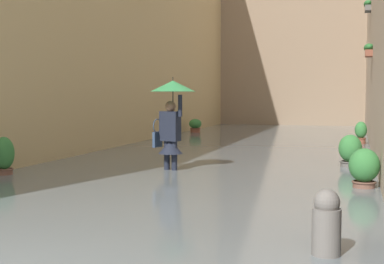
{
  "coord_description": "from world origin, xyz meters",
  "views": [
    {
      "loc": [
        -3.18,
        2.95,
        1.75
      ],
      "look_at": [
        0.18,
        -8.32,
        0.95
      ],
      "focal_mm": 51.8,
      "sensor_mm": 36.0,
      "label": 1
    }
  ],
  "objects_px": {
    "potted_plant_near_left": "(361,135)",
    "potted_plant_far_left": "(350,154)",
    "potted_plant_far_right": "(195,127)",
    "potted_plant_mid_left": "(364,171)",
    "potted_plant_near_right": "(4,159)",
    "mooring_bollard": "(326,233)",
    "person_wading": "(172,111)"
  },
  "relations": [
    {
      "from": "potted_plant_far_right",
      "to": "potted_plant_far_left",
      "type": "xyz_separation_m",
      "value": [
        -6.15,
        9.32,
        0.06
      ]
    },
    {
      "from": "potted_plant_near_right",
      "to": "person_wading",
      "type": "bearing_deg",
      "value": -152.1
    },
    {
      "from": "potted_plant_far_right",
      "to": "mooring_bollard",
      "type": "bearing_deg",
      "value": 110.44
    },
    {
      "from": "person_wading",
      "to": "potted_plant_near_left",
      "type": "relative_size",
      "value": 2.32
    },
    {
      "from": "potted_plant_near_left",
      "to": "person_wading",
      "type": "bearing_deg",
      "value": 62.94
    },
    {
      "from": "potted_plant_near_right",
      "to": "mooring_bollard",
      "type": "xyz_separation_m",
      "value": [
        -6.23,
        3.73,
        -0.09
      ]
    },
    {
      "from": "potted_plant_far_left",
      "to": "mooring_bollard",
      "type": "relative_size",
      "value": 1.06
    },
    {
      "from": "potted_plant_mid_left",
      "to": "mooring_bollard",
      "type": "bearing_deg",
      "value": 84.56
    },
    {
      "from": "potted_plant_mid_left",
      "to": "potted_plant_near_right",
      "type": "xyz_separation_m",
      "value": [
        6.63,
        0.42,
        0.02
      ]
    },
    {
      "from": "person_wading",
      "to": "potted_plant_far_right",
      "type": "bearing_deg",
      "value": -76.23
    },
    {
      "from": "potted_plant_near_left",
      "to": "potted_plant_far_left",
      "type": "bearing_deg",
      "value": 87.48
    },
    {
      "from": "potted_plant_far_left",
      "to": "potted_plant_near_right",
      "type": "relative_size",
      "value": 0.96
    },
    {
      "from": "potted_plant_mid_left",
      "to": "potted_plant_far_left",
      "type": "height_order",
      "value": "potted_plant_far_left"
    },
    {
      "from": "person_wading",
      "to": "potted_plant_mid_left",
      "type": "height_order",
      "value": "person_wading"
    },
    {
      "from": "potted_plant_far_right",
      "to": "potted_plant_near_right",
      "type": "relative_size",
      "value": 0.81
    },
    {
      "from": "potted_plant_mid_left",
      "to": "potted_plant_far_left",
      "type": "bearing_deg",
      "value": -84.6
    },
    {
      "from": "person_wading",
      "to": "mooring_bollard",
      "type": "xyz_separation_m",
      "value": [
        -3.35,
        5.26,
        -0.99
      ]
    },
    {
      "from": "potted_plant_mid_left",
      "to": "potted_plant_far_right",
      "type": "height_order",
      "value": "potted_plant_mid_left"
    },
    {
      "from": "potted_plant_far_right",
      "to": "potted_plant_near_right",
      "type": "height_order",
      "value": "potted_plant_near_right"
    },
    {
      "from": "potted_plant_near_left",
      "to": "potted_plant_near_right",
      "type": "distance_m",
      "value": 11.06
    },
    {
      "from": "potted_plant_near_left",
      "to": "mooring_bollard",
      "type": "distance_m",
      "value": 12.59
    },
    {
      "from": "potted_plant_mid_left",
      "to": "potted_plant_near_right",
      "type": "relative_size",
      "value": 0.92
    },
    {
      "from": "mooring_bollard",
      "to": "person_wading",
      "type": "bearing_deg",
      "value": -57.53
    },
    {
      "from": "potted_plant_mid_left",
      "to": "mooring_bollard",
      "type": "height_order",
      "value": "potted_plant_mid_left"
    },
    {
      "from": "potted_plant_far_right",
      "to": "mooring_bollard",
      "type": "xyz_separation_m",
      "value": [
        -6.01,
        16.13,
        0.0
      ]
    },
    {
      "from": "potted_plant_mid_left",
      "to": "potted_plant_near_left",
      "type": "relative_size",
      "value": 0.95
    },
    {
      "from": "potted_plant_far_right",
      "to": "potted_plant_near_left",
      "type": "bearing_deg",
      "value": 151.05
    },
    {
      "from": "mooring_bollard",
      "to": "potted_plant_mid_left",
      "type": "bearing_deg",
      "value": -95.44
    },
    {
      "from": "person_wading",
      "to": "potted_plant_far_left",
      "type": "relative_size",
      "value": 2.34
    },
    {
      "from": "person_wading",
      "to": "potted_plant_near_left",
      "type": "bearing_deg",
      "value": -117.06
    },
    {
      "from": "potted_plant_far_right",
      "to": "potted_plant_near_left",
      "type": "xyz_separation_m",
      "value": [
        -6.41,
        3.54,
        0.08
      ]
    },
    {
      "from": "potted_plant_near_right",
      "to": "potted_plant_mid_left",
      "type": "bearing_deg",
      "value": -176.4
    }
  ]
}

